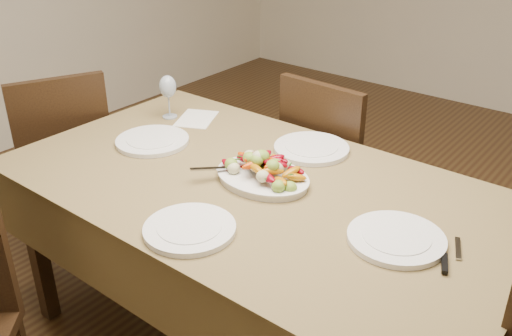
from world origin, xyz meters
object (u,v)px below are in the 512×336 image
object	(u,v)px
chair_left	(62,160)
chair_far	(340,169)
wine_glass	(168,96)
plate_near	(190,229)
dining_table	(256,271)
serving_platter	(263,179)
plate_far	(311,149)
plate_right	(396,239)
plate_left	(152,141)

from	to	relation	value
chair_left	chair_far	bearing A→B (deg)	148.13
chair_far	wine_glass	world-z (taller)	wine_glass
chair_far	plate_near	size ratio (longest dim) A/B	3.36
dining_table	wine_glass	world-z (taller)	wine_glass
dining_table	serving_platter	bearing A→B (deg)	69.32
chair_left	plate_far	size ratio (longest dim) A/B	3.22
plate_far	plate_near	distance (m)	0.71
dining_table	plate_far	distance (m)	0.52
chair_left	plate_right	distance (m)	1.79
dining_table	plate_left	xyz separation A→B (m)	(-0.54, 0.01, 0.39)
chair_far	plate_far	world-z (taller)	chair_far
chair_left	plate_left	bearing A→B (deg)	114.64
chair_far	plate_left	world-z (taller)	chair_far
chair_left	wine_glass	bearing A→B (deg)	138.82
chair_left	plate_right	xyz separation A→B (m)	(1.76, -0.02, 0.29)
dining_table	plate_near	xyz separation A→B (m)	(0.03, -0.36, 0.39)
chair_far	chair_left	distance (m)	1.36
chair_far	plate_right	world-z (taller)	chair_far
serving_platter	plate_left	distance (m)	0.55
plate_far	wine_glass	world-z (taller)	wine_glass
chair_far	dining_table	bearing A→B (deg)	100.23
serving_platter	plate_far	xyz separation A→B (m)	(-0.01, 0.32, -0.00)
dining_table	plate_left	bearing A→B (deg)	179.01
dining_table	plate_right	bearing A→B (deg)	-2.31
serving_platter	chair_far	bearing A→B (deg)	97.73
plate_far	wine_glass	bearing A→B (deg)	-171.78
plate_near	plate_left	bearing A→B (deg)	146.86
serving_platter	wine_glass	xyz separation A→B (m)	(-0.70, 0.22, 0.09)
plate_near	wine_glass	size ratio (longest dim) A/B	1.38
chair_far	plate_near	world-z (taller)	chair_far
plate_right	plate_far	xyz separation A→B (m)	(-0.54, 0.37, 0.00)
plate_far	plate_near	xyz separation A→B (m)	(0.03, -0.71, 0.00)
plate_far	wine_glass	size ratio (longest dim) A/B	1.44
serving_platter	plate_far	distance (m)	0.32
serving_platter	chair_left	bearing A→B (deg)	-178.93
chair_left	wine_glass	xyz separation A→B (m)	(0.53, 0.25, 0.39)
chair_far	wine_glass	size ratio (longest dim) A/B	4.64
plate_right	plate_far	size ratio (longest dim) A/B	0.98
plate_far	plate_near	world-z (taller)	same
chair_left	plate_far	xyz separation A→B (m)	(1.22, 0.35, 0.29)
wine_glass	chair_far	bearing A→B (deg)	41.00
serving_platter	plate_right	bearing A→B (deg)	-5.04
plate_near	plate_far	bearing A→B (deg)	92.05
plate_far	wine_glass	distance (m)	0.70
plate_right	plate_left	bearing A→B (deg)	178.35
serving_platter	plate_near	bearing A→B (deg)	-87.09
dining_table	plate_right	xyz separation A→B (m)	(0.54, -0.02, 0.39)
wine_glass	chair_left	bearing A→B (deg)	-155.21
dining_table	plate_near	size ratio (longest dim) A/B	6.51
dining_table	plate_left	size ratio (longest dim) A/B	6.27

